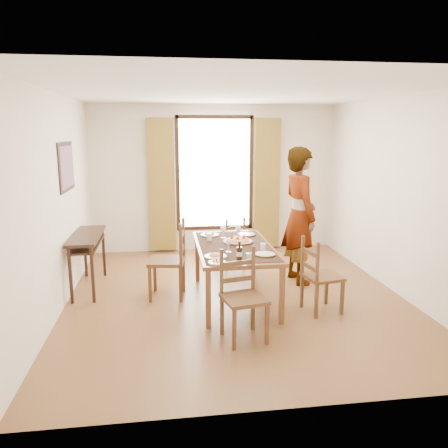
{
  "coord_description": "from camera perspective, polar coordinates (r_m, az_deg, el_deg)",
  "views": [
    {
      "loc": [
        -0.92,
        -5.57,
        2.23
      ],
      "look_at": [
        -0.15,
        0.1,
        1.0
      ],
      "focal_mm": 35.0,
      "sensor_mm": 36.0,
      "label": 1
    }
  ],
  "objects": [
    {
      "name": "pasta_platter",
      "position": [
        5.85,
        1.83,
        -1.96
      ],
      "size": [
        0.4,
        0.4,
        0.1
      ],
      "primitive_type": null,
      "color": "red",
      "rests_on": "dining_table"
    },
    {
      "name": "wine_glass_c",
      "position": [
        6.08,
        -0.09,
        -1.0
      ],
      "size": [
        0.08,
        0.08,
        0.18
      ],
      "primitive_type": null,
      "color": "white",
      "rests_on": "dining_table"
    },
    {
      "name": "ground",
      "position": [
        6.07,
        1.52,
        -9.43
      ],
      "size": [
        5.0,
        5.0,
        0.0
      ],
      "primitive_type": "plane",
      "color": "#5A2D1C",
      "rests_on": "ground"
    },
    {
      "name": "man",
      "position": [
        6.5,
        9.83,
        1.08
      ],
      "size": [
        0.86,
        0.67,
        2.01
      ],
      "primitive_type": "imported",
      "rotation": [
        0.0,
        0.0,
        1.7
      ],
      "color": "gray",
      "rests_on": "ground"
    },
    {
      "name": "tumbler_a",
      "position": [
        5.47,
        5.11,
        -3.01
      ],
      "size": [
        0.07,
        0.07,
        0.1
      ],
      "primitive_type": "cylinder",
      "color": "silver",
      "rests_on": "dining_table"
    },
    {
      "name": "wine_bottle",
      "position": [
        4.97,
        2.02,
        -3.65
      ],
      "size": [
        0.07,
        0.07,
        0.25
      ],
      "primitive_type": null,
      "color": "black",
      "rests_on": "dining_table"
    },
    {
      "name": "plate_sw",
      "position": [
        5.19,
        -1.13,
        -4.06
      ],
      "size": [
        0.27,
        0.27,
        0.05
      ],
      "primitive_type": null,
      "color": "silver",
      "rests_on": "dining_table"
    },
    {
      "name": "chair_south",
      "position": [
        4.77,
        2.48,
        -9.69
      ],
      "size": [
        0.52,
        0.52,
        0.98
      ],
      "rotation": [
        0.0,
        0.0,
        0.21
      ],
      "color": "brown",
      "rests_on": "ground"
    },
    {
      "name": "tumbler_b",
      "position": [
        5.96,
        -1.93,
        -1.69
      ],
      "size": [
        0.07,
        0.07,
        0.1
      ],
      "primitive_type": "cylinder",
      "color": "silver",
      "rests_on": "dining_table"
    },
    {
      "name": "chair_north",
      "position": [
        7.22,
        0.96,
        -2.61
      ],
      "size": [
        0.48,
        0.48,
        0.85
      ],
      "rotation": [
        0.0,
        0.0,
        3.49
      ],
      "color": "brown",
      "rests_on": "ground"
    },
    {
      "name": "chair_west",
      "position": [
        5.95,
        -7.11,
        -4.92
      ],
      "size": [
        0.53,
        0.53,
        1.06
      ],
      "rotation": [
        0.0,
        0.0,
        -1.71
      ],
      "color": "brown",
      "rests_on": "ground"
    },
    {
      "name": "caprese_plate",
      "position": [
        4.96,
        -0.93,
        -4.91
      ],
      "size": [
        0.2,
        0.2,
        0.04
      ],
      "primitive_type": null,
      "color": "silver",
      "rests_on": "dining_table"
    },
    {
      "name": "dining_table",
      "position": [
        5.75,
        1.35,
        -3.4
      ],
      "size": [
        0.98,
        1.76,
        0.76
      ],
      "color": "brown",
      "rests_on": "ground"
    },
    {
      "name": "plate_nw",
      "position": [
        6.25,
        -1.89,
        -1.27
      ],
      "size": [
        0.27,
        0.27,
        0.05
      ],
      "primitive_type": null,
      "color": "silver",
      "rests_on": "dining_table"
    },
    {
      "name": "plate_se",
      "position": [
        5.29,
        5.38,
        -3.79
      ],
      "size": [
        0.27,
        0.27,
        0.05
      ],
      "primitive_type": null,
      "color": "silver",
      "rests_on": "dining_table"
    },
    {
      "name": "wine_glass_a",
      "position": [
        5.38,
        0.59,
        -2.75
      ],
      "size": [
        0.08,
        0.08,
        0.18
      ],
      "primitive_type": null,
      "color": "white",
      "rests_on": "dining_table"
    },
    {
      "name": "tumbler_c",
      "position": [
        5.01,
        3.32,
        -4.39
      ],
      "size": [
        0.07,
        0.07,
        0.1
      ],
      "primitive_type": "cylinder",
      "color": "silver",
      "rests_on": "dining_table"
    },
    {
      "name": "chair_east",
      "position": [
        5.58,
        12.42,
        -6.87
      ],
      "size": [
        0.49,
        0.49,
        0.95
      ],
      "rotation": [
        0.0,
        0.0,
        1.76
      ],
      "color": "brown",
      "rests_on": "ground"
    },
    {
      "name": "wine_glass_b",
      "position": [
        6.12,
        1.87,
        -0.93
      ],
      "size": [
        0.08,
        0.08,
        0.18
      ],
      "primitive_type": null,
      "color": "white",
      "rests_on": "dining_table"
    },
    {
      "name": "room_shell",
      "position": [
        5.81,
        1.36,
        5.33
      ],
      "size": [
        4.6,
        5.1,
        2.74
      ],
      "color": "silver",
      "rests_on": "ground"
    },
    {
      "name": "plate_ne",
      "position": [
        6.27,
        2.94,
        -1.22
      ],
      "size": [
        0.27,
        0.27,
        0.05
      ],
      "primitive_type": null,
      "color": "silver",
      "rests_on": "dining_table"
    },
    {
      "name": "console_table",
      "position": [
        6.46,
        -17.43,
        -2.29
      ],
      "size": [
        0.38,
        1.2,
        0.8
      ],
      "color": "black",
      "rests_on": "ground"
    }
  ]
}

